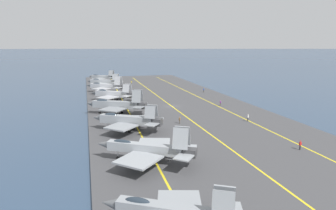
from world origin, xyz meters
name	(u,v)px	position (x,y,z in m)	size (l,w,h in m)	color
ground_plane	(172,108)	(0.00, 0.00, 0.00)	(2000.00, 2000.00, 0.00)	#2D425B
carrier_deck	(172,107)	(0.00, 0.00, 0.20)	(178.83, 50.45, 0.40)	#424244
deck_stripe_foul_line	(213,104)	(0.00, -13.87, 0.40)	(160.95, 0.36, 0.01)	yellow
deck_stripe_centerline	(172,106)	(0.00, 0.00, 0.40)	(160.95, 0.36, 0.01)	yellow
deck_stripe_edge_line	(127,109)	(0.00, 13.87, 0.40)	(160.95, 0.36, 0.01)	yellow
parked_jet_second	(148,149)	(-41.80, 16.10, 2.89)	(14.07, 16.50, 6.54)	#93999E
parked_jet_third	(128,120)	(-22.80, 16.77, 2.94)	(13.42, 15.99, 6.16)	gray
parked_jet_fourth	(117,104)	(-6.42, 17.44, 3.22)	(12.93, 17.04, 7.07)	gray
parked_jet_fifth	(113,94)	(12.90, 16.89, 2.94)	(13.49, 15.36, 6.12)	#A8AAAF
parked_jet_sixth	(106,86)	(31.22, 17.94, 3.06)	(13.55, 15.89, 6.66)	#A8AAAF
parked_jet_seventh	(104,82)	(48.46, 17.49, 2.70)	(13.53, 16.29, 5.91)	#93999E
parked_jet_eighth	(103,77)	(67.31, 17.20, 2.76)	(13.12, 14.90, 5.81)	gray
crew_red_vest	(300,145)	(-43.11, -12.13, 1.38)	(0.29, 0.40, 1.78)	#232328
crew_yellow_vest	(132,82)	(53.09, 4.64, 1.34)	(0.45, 0.39, 1.71)	#4C473D
crew_blue_vest	(204,90)	(22.44, -19.56, 1.36)	(0.42, 0.46, 1.76)	#383328
crew_white_vest	(248,117)	(-22.26, -13.40, 1.41)	(0.38, 0.26, 1.84)	#232328
crew_purple_vest	(220,103)	(-3.46, -14.71, 1.37)	(0.45, 0.38, 1.76)	#4C473D
crew_brown_vest	(180,120)	(-19.91, 3.74, 1.34)	(0.45, 0.46, 1.72)	#4C473D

